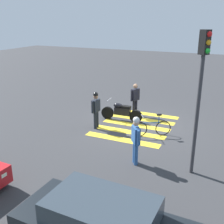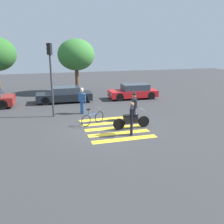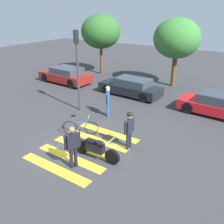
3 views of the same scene
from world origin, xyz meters
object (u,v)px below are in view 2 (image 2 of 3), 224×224
officer_on_foot (134,104)px  car_red_convertible (133,92)px  pedestrian_bystander (82,99)px  car_black_suv (65,95)px  police_motorcycle (131,120)px  officer_by_motorcycle (132,116)px  leaning_bicycle (93,118)px  traffic_light_pole (50,69)px

officer_on_foot → car_red_convertible: (2.28, 6.01, -0.39)m
pedestrian_bystander → car_black_suv: 3.95m
officer_on_foot → car_black_suv: 7.20m
police_motorcycle → car_red_convertible: size_ratio=0.51×
officer_by_motorcycle → pedestrian_bystander: pedestrian_bystander is taller
leaning_bicycle → car_black_suv: car_black_suv is taller
car_red_convertible → police_motorcycle: bearing=-112.0°
pedestrian_bystander → car_red_convertible: 6.24m
car_red_convertible → leaning_bicycle: bearing=-128.5°
police_motorcycle → officer_on_foot: bearing=63.2°
officer_by_motorcycle → officer_on_foot: bearing=65.7°
police_motorcycle → pedestrian_bystander: pedestrian_bystander is taller
police_motorcycle → officer_by_motorcycle: bearing=-110.5°
car_black_suv → traffic_light_pole: size_ratio=0.96×
officer_on_foot → pedestrian_bystander: pedestrian_bystander is taller
leaning_bicycle → officer_on_foot: 2.70m
leaning_bicycle → officer_by_motorcycle: (1.56, -2.20, 0.60)m
officer_by_motorcycle → traffic_light_pole: size_ratio=0.37×
officer_by_motorcycle → car_red_convertible: size_ratio=0.41×
officer_by_motorcycle → traffic_light_pole: traffic_light_pole is taller
police_motorcycle → officer_by_motorcycle: (-0.36, -0.95, 0.53)m
officer_by_motorcycle → car_black_suv: bearing=106.0°
pedestrian_bystander → traffic_light_pole: traffic_light_pole is taller
car_red_convertible → car_black_suv: bearing=177.5°
car_black_suv → traffic_light_pole: 4.89m
officer_by_motorcycle → car_red_convertible: 9.02m
officer_on_foot → car_black_suv: size_ratio=0.39×
police_motorcycle → car_black_suv: bearing=110.3°
police_motorcycle → car_red_convertible: 7.99m
pedestrian_bystander → car_black_suv: (-0.75, 3.86, -0.42)m
police_motorcycle → leaning_bicycle: (-1.92, 1.25, -0.08)m
leaning_bicycle → car_black_suv: 6.48m
leaning_bicycle → officer_on_foot: officer_on_foot is taller
officer_on_foot → traffic_light_pole: bearing=155.0°
pedestrian_bystander → car_black_suv: pedestrian_bystander is taller
car_red_convertible → traffic_light_pole: size_ratio=0.90×
officer_on_foot → car_red_convertible: officer_on_foot is taller
officer_on_foot → car_black_suv: officer_on_foot is taller
police_motorcycle → officer_on_foot: (0.71, 1.40, 0.54)m
officer_by_motorcycle → car_red_convertible: bearing=68.2°
officer_by_motorcycle → leaning_bicycle: bearing=125.3°
officer_by_motorcycle → traffic_light_pole: (-3.65, 4.55, 2.08)m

